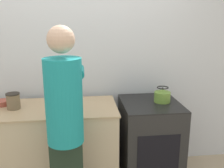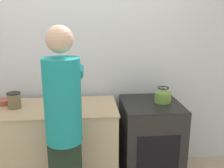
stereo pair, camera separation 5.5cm
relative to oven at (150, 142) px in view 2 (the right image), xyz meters
The scene contains 9 objects.
wall_back 1.18m from the oven, 150.71° to the left, with size 8.00×0.05×2.60m.
counter 1.07m from the oven, behind, with size 1.38×0.66×0.92m.
oven is the anchor object (origin of this frame).
person 1.16m from the oven, 146.47° to the right, with size 0.33×0.57×1.74m.
cutting_board 1.03m from the oven, behind, with size 0.33×0.22×0.02m.
knife 1.01m from the oven, behind, with size 0.22×0.04×0.01m.
kettle 0.54m from the oven, ahead, with size 0.17×0.17×0.17m.
bowl_prep 1.62m from the oven, behind, with size 0.16×0.16×0.05m.
canister_jar 1.51m from the oven, behind, with size 0.13×0.13×0.16m.
Camera 2 is at (0.06, -2.13, 1.78)m, focal length 40.00 mm.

